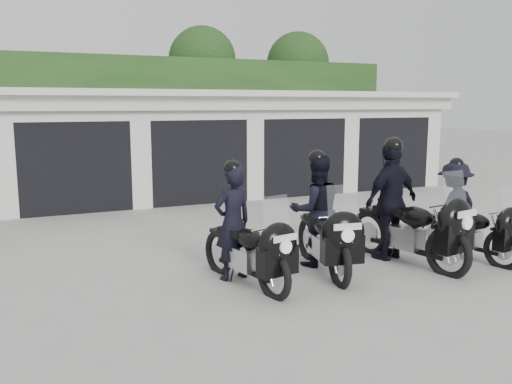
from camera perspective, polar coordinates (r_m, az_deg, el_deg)
name	(u,v)px	position (r m, az deg, el deg)	size (l,w,h in m)	color
ground	(302,256)	(9.47, 4.86, -6.76)	(80.00, 80.00, 0.00)	#A0A09B
garage_block	(173,143)	(16.64, -8.74, 5.07)	(16.40, 6.80, 2.96)	silver
background_vegetation	(147,100)	(21.41, -11.42, 9.51)	(20.00, 3.90, 5.80)	#193915
police_bike_a	(244,235)	(7.85, -1.26, -4.53)	(0.90, 2.11, 1.86)	black
police_bike_b	(320,218)	(8.64, 6.78, -2.74)	(1.07, 2.22, 1.95)	black
police_bike_c	(401,208)	(9.27, 14.99, -1.66)	(1.26, 2.43, 2.13)	black
police_bike_d	(462,214)	(9.91, 20.82, -2.17)	(1.13, 2.00, 1.76)	black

